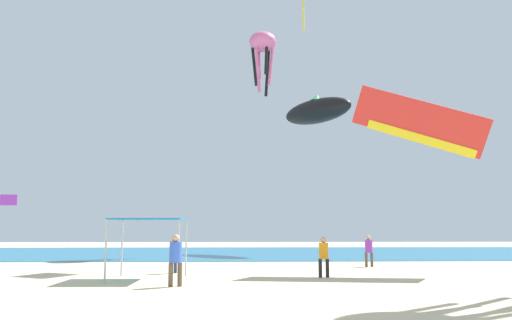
% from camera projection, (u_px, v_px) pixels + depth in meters
% --- Properties ---
extents(ground, '(110.00, 110.00, 0.10)m').
position_uv_depth(ground, '(231.00, 298.00, 16.47)').
color(ground, beige).
extents(ocean_strip, '(110.00, 21.20, 0.03)m').
position_uv_depth(ocean_strip, '(236.00, 253.00, 42.80)').
color(ocean_strip, '#1E6B93').
rests_on(ocean_strip, ground).
extents(canopy_tent, '(2.89, 2.93, 2.50)m').
position_uv_depth(canopy_tent, '(149.00, 222.00, 22.02)').
color(canopy_tent, '#B2B2B7').
rests_on(canopy_tent, ground).
extents(person_near_tent, '(0.49, 0.45, 1.88)m').
position_uv_depth(person_near_tent, '(176.00, 256.00, 19.29)').
color(person_near_tent, brown).
rests_on(person_near_tent, ground).
extents(person_leftmost, '(0.46, 0.41, 1.72)m').
position_uv_depth(person_leftmost, '(324.00, 253.00, 22.65)').
color(person_leftmost, black).
rests_on(person_leftmost, ground).
extents(person_central, '(0.45, 0.40, 1.67)m').
position_uv_depth(person_central, '(369.00, 248.00, 28.44)').
color(person_central, brown).
rests_on(person_central, ground).
extents(person_rightmost, '(0.41, 0.43, 1.72)m').
position_uv_depth(person_rightmost, '(174.00, 251.00, 24.60)').
color(person_rightmost, '#33384C').
rests_on(person_rightmost, ground).
extents(kite_inflatable_black, '(6.61, 7.21, 2.97)m').
position_uv_depth(kite_inflatable_black, '(317.00, 111.00, 44.79)').
color(kite_inflatable_black, black).
extents(kite_parafoil_red, '(6.29, 3.22, 4.11)m').
position_uv_depth(kite_parafoil_red, '(420.00, 122.00, 26.34)').
color(kite_parafoil_red, red).
extents(kite_octopus_pink, '(2.86, 2.86, 5.18)m').
position_uv_depth(kite_octopus_pink, '(263.00, 45.00, 42.97)').
color(kite_octopus_pink, pink).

